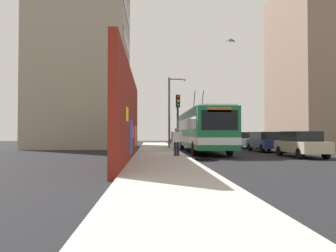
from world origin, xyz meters
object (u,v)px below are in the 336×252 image
object	(u,v)px
parked_car_white	(244,140)
parked_car_navy	(266,141)
parked_car_champagne	(301,144)
traffic_light	(178,113)
city_bus	(202,129)
pedestrian_at_curb	(176,140)
street_lamp	(171,107)

from	to	relation	value
parked_car_white	parked_car_navy	bearing A→B (deg)	-180.00
parked_car_navy	parked_car_white	size ratio (longest dim) A/B	1.05
parked_car_champagne	parked_car_navy	distance (m)	5.82
traffic_light	parked_car_white	bearing A→B (deg)	-38.94
traffic_light	parked_car_champagne	bearing A→B (deg)	-108.16
city_bus	pedestrian_at_curb	world-z (taller)	city_bus
pedestrian_at_curb	parked_car_navy	bearing A→B (deg)	-50.70
parked_car_champagne	street_lamp	size ratio (longest dim) A/B	0.63
parked_car_white	city_bus	bearing A→B (deg)	139.13
parked_car_champagne	pedestrian_at_curb	distance (m)	7.70
city_bus	traffic_light	size ratio (longest dim) A/B	3.19
pedestrian_at_curb	traffic_light	bearing A→B (deg)	-6.63
parked_car_white	traffic_light	bearing A→B (deg)	141.06
street_lamp	pedestrian_at_curb	bearing A→B (deg)	177.81
pedestrian_at_curb	street_lamp	size ratio (longest dim) A/B	0.25
parked_car_white	pedestrian_at_curb	xyz separation A→B (m)	(-11.98, 7.68, 0.26)
pedestrian_at_curb	street_lamp	xyz separation A→B (m)	(11.01, -0.42, 2.82)
parked_car_white	street_lamp	bearing A→B (deg)	97.60
city_bus	parked_car_white	xyz separation A→B (m)	(6.01, -5.20, -0.95)
city_bus	street_lamp	bearing A→B (deg)	22.27
street_lamp	traffic_light	bearing A→B (deg)	179.40
street_lamp	parked_car_champagne	bearing A→B (deg)	-145.42
traffic_light	pedestrian_at_curb	bearing A→B (deg)	173.37
parked_car_white	traffic_light	distance (m)	11.86
parked_car_navy	parked_car_white	xyz separation A→B (m)	(5.69, 0.00, -0.00)
city_bus	pedestrian_at_curb	distance (m)	6.50
pedestrian_at_curb	traffic_light	world-z (taller)	traffic_light
city_bus	parked_car_champagne	bearing A→B (deg)	-136.59
city_bus	parked_car_white	world-z (taller)	city_bus
pedestrian_at_curb	traffic_light	xyz separation A→B (m)	(2.88, -0.33, 1.72)
parked_car_champagne	street_lamp	distance (m)	13.17
traffic_light	street_lamp	bearing A→B (deg)	-0.60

